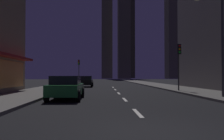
# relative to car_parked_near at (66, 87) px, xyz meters

# --- Properties ---
(ground_plane) EXTENTS (78.00, 136.00, 0.10)m
(ground_plane) POSITION_rel_car_parked_near_xyz_m (3.60, 23.27, -0.79)
(ground_plane) COLOR black
(sidewalk_right) EXTENTS (4.00, 76.00, 0.15)m
(sidewalk_right) POSITION_rel_car_parked_near_xyz_m (10.60, 23.27, -0.67)
(sidewalk_right) COLOR #605E59
(sidewalk_right) RESTS_ON ground
(sidewalk_left) EXTENTS (4.00, 76.00, 0.15)m
(sidewalk_left) POSITION_rel_car_parked_near_xyz_m (-3.40, 23.27, -0.67)
(sidewalk_left) COLOR #605E59
(sidewalk_left) RESTS_ON ground
(lane_marking_center) EXTENTS (0.16, 28.20, 0.01)m
(lane_marking_center) POSITION_rel_car_parked_near_xyz_m (3.60, 2.27, -0.73)
(lane_marking_center) COLOR silver
(lane_marking_center) RESTS_ON ground
(skyscraper_distant_tall) EXTENTS (5.98, 7.27, 75.65)m
(skyscraper_distant_tall) POSITION_rel_car_parked_near_xyz_m (4.90, 118.25, 37.09)
(skyscraper_distant_tall) COLOR brown
(skyscraper_distant_tall) RESTS_ON ground
(skyscraper_distant_mid) EXTENTS (6.11, 7.15, 46.64)m
(skyscraper_distant_mid) POSITION_rel_car_parked_near_xyz_m (13.35, 105.69, 22.58)
(skyscraper_distant_mid) COLOR #4E4A3A
(skyscraper_distant_mid) RESTS_ON ground
(skyscraper_distant_short) EXTENTS (6.35, 5.05, 56.73)m
(skyscraper_distant_short) POSITION_rel_car_parked_near_xyz_m (21.27, 146.25, 27.63)
(skyscraper_distant_short) COLOR #2F2D23
(skyscraper_distant_short) RESTS_ON ground
(skyscraper_distant_slender) EXTENTS (5.33, 8.83, 56.65)m
(skyscraper_distant_slender) POSITION_rel_car_parked_near_xyz_m (39.35, 110.03, 27.59)
(skyscraper_distant_slender) COLOR #524E3D
(skyscraper_distant_slender) RESTS_ON ground
(car_parked_near) EXTENTS (1.98, 4.24, 1.45)m
(car_parked_near) POSITION_rel_car_parked_near_xyz_m (0.00, 0.00, 0.00)
(car_parked_near) COLOR #1E722D
(car_parked_near) RESTS_ON ground
(car_parked_far) EXTENTS (1.98, 4.24, 1.45)m
(car_parked_far) POSITION_rel_car_parked_near_xyz_m (0.00, 16.92, 0.00)
(car_parked_far) COLOR black
(car_parked_far) RESTS_ON ground
(fire_hydrant_far_left) EXTENTS (0.42, 0.30, 0.65)m
(fire_hydrant_far_left) POSITION_rel_car_parked_near_xyz_m (-2.30, 14.07, -0.29)
(fire_hydrant_far_left) COLOR gold
(fire_hydrant_far_left) RESTS_ON sidewalk_left
(traffic_light_near_right) EXTENTS (0.32, 0.48, 4.20)m
(traffic_light_near_right) POSITION_rel_car_parked_near_xyz_m (9.10, 6.18, 2.45)
(traffic_light_near_right) COLOR #2D2D2D
(traffic_light_near_right) RESTS_ON sidewalk_right
(traffic_light_far_left) EXTENTS (0.32, 0.48, 4.20)m
(traffic_light_far_left) POSITION_rel_car_parked_near_xyz_m (-1.90, 27.23, 2.45)
(traffic_light_far_left) COLOR #2D2D2D
(traffic_light_far_left) RESTS_ON sidewalk_left
(street_lamp_right) EXTENTS (1.96, 0.56, 6.58)m
(street_lamp_right) POSITION_rel_car_parked_near_xyz_m (8.98, -0.18, 4.33)
(street_lamp_right) COLOR #38383D
(street_lamp_right) RESTS_ON sidewalk_right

